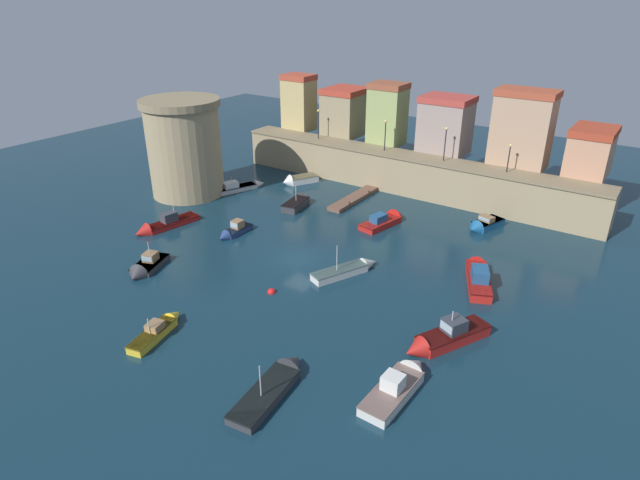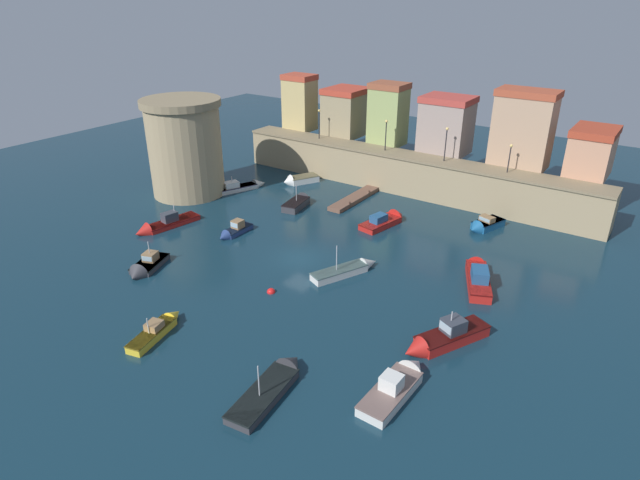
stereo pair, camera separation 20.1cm
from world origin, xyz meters
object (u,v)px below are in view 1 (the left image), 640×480
Objects in this scene: moored_boat_0 at (159,329)px; fortress_tower at (184,147)px; quay_lamp_3 at (509,153)px; moored_boat_11 at (298,180)px; moored_boat_9 at (144,268)px; moored_boat_4 at (443,338)px; moored_boat_7 at (386,220)px; moored_boat_1 at (349,269)px; moored_boat_13 at (161,226)px; moored_boat_2 at (276,382)px; moored_boat_5 at (241,187)px; moored_boat_3 at (233,231)px; moored_boat_8 at (484,225)px; quay_lamp_0 at (318,119)px; quay_lamp_1 at (385,130)px; quay_lamp_2 at (446,139)px; mooring_buoy_0 at (272,292)px; moored_boat_6 at (478,274)px; moored_boat_12 at (299,202)px; moored_boat_10 at (400,383)px.

fortress_tower is at bearing 29.45° from moored_boat_0.
moored_boat_0 is (-12.96, -36.03, -6.23)m from quay_lamp_3.
fortress_tower is at bearing -12.61° from moored_boat_11.
moored_boat_9 is (-8.22, 5.37, -0.05)m from moored_boat_0.
moored_boat_4 is 1.11× the size of moored_boat_7.
moored_boat_13 is at bearing 121.65° from moored_boat_1.
moored_boat_5 is at bearing 38.50° from moored_boat_2.
quay_lamp_3 reaches higher than moored_boat_1.
moored_boat_3 is (-13.54, 0.18, 0.01)m from moored_boat_1.
fortress_tower is 2.37× the size of moored_boat_8.
moored_boat_7 is at bearing 137.48° from moored_boat_13.
moored_boat_1 is at bearing -12.92° from fortress_tower.
quay_lamp_3 is at bearing 135.52° from moored_boat_3.
quay_lamp_0 reaches higher than moored_boat_7.
quay_lamp_2 reaches higher than quay_lamp_1.
quay_lamp_1 is 5.30× the size of mooring_buoy_0.
moored_boat_0 is 0.75× the size of moored_boat_6.
moored_boat_9 is (-14.12, -30.66, -6.73)m from quay_lamp_2.
quay_lamp_2 is 0.78× the size of moored_boat_11.
moored_boat_0 reaches higher than moored_boat_3.
mooring_buoy_0 is at bearing -110.08° from quay_lamp_3.
moored_boat_12 is (13.10, 4.10, -5.15)m from fortress_tower.
moored_boat_5 is at bearing -60.43° from moored_boat_8.
moored_boat_8 is at bearing 16.59° from fortress_tower.
moored_boat_2 is 1.11× the size of moored_boat_10.
moored_boat_1 is 16.83m from moored_boat_8.
moored_boat_6 is at bearing -42.22° from quay_lamp_1.
quay_lamp_2 is 0.75× the size of moored_boat_9.
moored_boat_4 is 1.37× the size of moored_boat_12.
moored_boat_11 is at bearing 43.66° from moored_boat_6.
moored_boat_7 is 0.86× the size of moored_boat_13.
moored_boat_0 is at bearing -3.94° from moored_boat_8.
moored_boat_10 reaches higher than mooring_buoy_0.
moored_boat_6 is at bearing -106.68° from moored_boat_7.
quay_lamp_2 is 34.42m from moored_boat_9.
quay_lamp_0 is 9.54m from quay_lamp_1.
moored_boat_7 is at bearing -93.53° from moored_boat_12.
moored_boat_5 is at bearing -110.67° from quay_lamp_0.
quay_lamp_1 is at bearing 99.57° from mooring_buoy_0.
moored_boat_13 is at bearing 80.67° from moored_boat_6.
quay_lamp_3 is 0.41× the size of moored_boat_6.
moored_boat_3 is 15.73m from moored_boat_7.
moored_boat_1 is 1.33× the size of moored_boat_11.
moored_boat_5 is at bearing 56.40° from moored_boat_6.
mooring_buoy_0 is at bearing -172.51° from moored_boat_7.
quay_lamp_1 is 7.46m from quay_lamp_2.
fortress_tower reaches higher than moored_boat_11.
quay_lamp_0 is at bearing 1.61° from moored_boat_5.
moored_boat_3 is (-17.39, 14.99, 0.07)m from moored_boat_2.
mooring_buoy_0 is (10.08, -6.43, -0.38)m from moored_boat_3.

